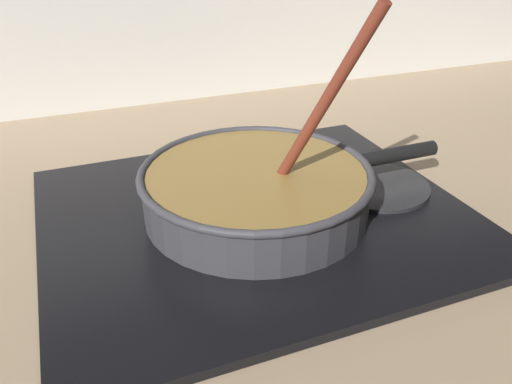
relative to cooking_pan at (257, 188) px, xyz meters
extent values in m
cube|color=#9E8466|center=(0.03, -0.25, -0.07)|extent=(2.40, 1.60, 0.04)
cube|color=black|center=(0.00, 0.00, -0.04)|extent=(0.56, 0.48, 0.01)
torus|color=#592D0C|center=(0.00, 0.00, -0.03)|extent=(0.18, 0.18, 0.01)
cylinder|color=#262628|center=(0.19, 0.00, -0.03)|extent=(0.16, 0.16, 0.01)
cylinder|color=#38383D|center=(0.00, 0.00, -0.01)|extent=(0.30, 0.30, 0.06)
cylinder|color=olive|center=(0.00, 0.00, 0.00)|extent=(0.29, 0.29, 0.05)
torus|color=#38383D|center=(0.00, 0.00, 0.02)|extent=(0.31, 0.31, 0.01)
cylinder|color=black|center=(0.22, 0.00, 0.01)|extent=(0.14, 0.02, 0.02)
cylinder|color=beige|center=(-0.12, 0.00, 0.01)|extent=(0.03, 0.03, 0.01)
cylinder|color=#E5CC7A|center=(0.01, 0.05, 0.01)|extent=(0.03, 0.03, 0.01)
cylinder|color=#EDD88C|center=(-0.03, -0.02, 0.01)|extent=(0.03, 0.03, 0.01)
cylinder|color=#EDD88C|center=(-0.04, -0.06, 0.01)|extent=(0.03, 0.03, 0.01)
cylinder|color=#E5CC7A|center=(0.03, -0.03, 0.01)|extent=(0.04, 0.04, 0.01)
cylinder|color=#E5CC7A|center=(0.06, -0.07, 0.01)|extent=(0.03, 0.03, 0.01)
cylinder|color=#EDD88C|center=(0.08, 0.08, 0.01)|extent=(0.03, 0.03, 0.01)
cylinder|color=maroon|center=(0.05, -0.06, 0.13)|extent=(0.08, 0.13, 0.24)
cube|color=brown|center=(0.03, -0.01, 0.01)|extent=(0.05, 0.05, 0.01)
camera|label=1|loc=(-0.22, -0.56, 0.32)|focal=35.98mm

